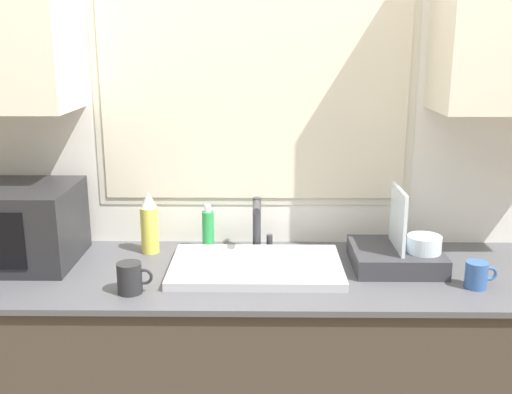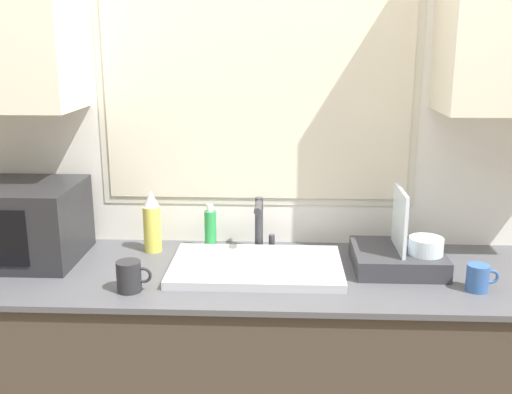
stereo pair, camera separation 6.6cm
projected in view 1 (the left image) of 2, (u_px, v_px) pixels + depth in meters
name	position (u px, v px, depth m)	size (l,w,h in m)	color
countertop	(253.00, 384.00, 2.25)	(2.36, 0.66, 0.91)	#42382D
wall_back	(254.00, 120.00, 2.30)	(6.00, 0.38, 2.60)	silver
sink_basin	(256.00, 267.00, 2.13)	(0.61, 0.39, 0.03)	#B2B2B7
faucet	(258.00, 221.00, 2.30)	(0.08, 0.16, 0.21)	#333338
microwave	(14.00, 225.00, 2.19)	(0.45, 0.38, 0.29)	#232326
dish_rack	(399.00, 253.00, 2.16)	(0.32, 0.30, 0.29)	#333338
spray_bottle	(149.00, 223.00, 2.29)	(0.07, 0.07, 0.24)	#D8CC4C
soap_bottle	(208.00, 230.00, 2.32)	(0.05, 0.05, 0.18)	#268C3F
mug_near_sink	(130.00, 278.00, 1.93)	(0.12, 0.08, 0.10)	#262628
mug_by_rack	(477.00, 275.00, 1.98)	(0.11, 0.07, 0.09)	#335999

